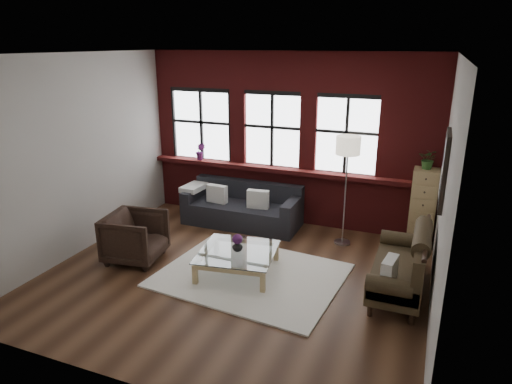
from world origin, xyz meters
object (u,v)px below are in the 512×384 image
at_px(vintage_settee, 399,262).
at_px(coffee_table, 238,262).
at_px(vase, 238,246).
at_px(armchair, 135,237).
at_px(floor_lamp, 346,187).
at_px(drawer_chest, 423,207).
at_px(dark_sofa, 242,205).

bearing_deg(vintage_settee, coffee_table, -172.17).
relative_size(vintage_settee, vase, 10.60).
height_order(armchair, floor_lamp, floor_lamp).
bearing_deg(coffee_table, vintage_settee, 7.83).
distance_m(vintage_settee, armchair, 4.02).
xyz_separation_m(vintage_settee, drawer_chest, (0.21, 1.81, 0.22)).
xyz_separation_m(coffee_table, drawer_chest, (2.50, 2.13, 0.50)).
distance_m(vase, drawer_chest, 3.29).
relative_size(coffee_table, floor_lamp, 0.55).
bearing_deg(floor_lamp, vase, -127.23).
height_order(dark_sofa, vase, dark_sofa).
bearing_deg(armchair, floor_lamp, -66.32).
bearing_deg(dark_sofa, vase, -68.54).
xyz_separation_m(armchair, vase, (1.70, 0.19, 0.05)).
distance_m(dark_sofa, floor_lamp, 2.07).
relative_size(vintage_settee, coffee_table, 1.54).
height_order(dark_sofa, drawer_chest, drawer_chest).
bearing_deg(vintage_settee, vase, -172.17).
height_order(dark_sofa, armchair, dark_sofa).
xyz_separation_m(coffee_table, vase, (0.00, 0.00, 0.27)).
distance_m(vintage_settee, vase, 2.32).
relative_size(dark_sofa, floor_lamp, 1.08).
relative_size(vintage_settee, armchair, 2.00).
xyz_separation_m(vintage_settee, armchair, (-3.99, -0.51, -0.07)).
bearing_deg(armchair, vintage_settee, -91.11).
bearing_deg(armchair, drawer_chest, -69.45).
height_order(dark_sofa, vintage_settee, vintage_settee).
relative_size(dark_sofa, vintage_settee, 1.28).
height_order(dark_sofa, coffee_table, dark_sofa).
xyz_separation_m(vintage_settee, vase, (-2.29, -0.32, -0.01)).
bearing_deg(coffee_table, floor_lamp, 52.77).
bearing_deg(coffee_table, drawer_chest, 40.35).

